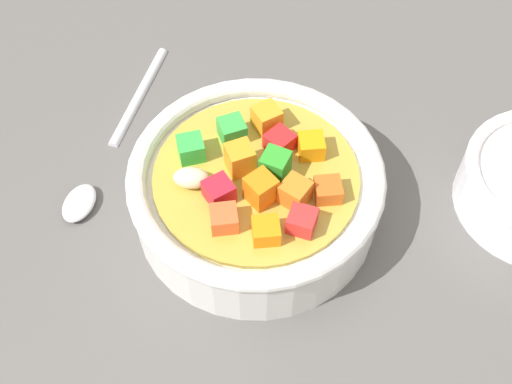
# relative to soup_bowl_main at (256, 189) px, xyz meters

# --- Properties ---
(ground_plane) EXTENTS (1.40, 1.40, 0.02)m
(ground_plane) POSITION_rel_soup_bowl_main_xyz_m (0.00, -0.00, -0.04)
(ground_plane) COLOR #565451
(soup_bowl_main) EXTENTS (0.18, 0.18, 0.07)m
(soup_bowl_main) POSITION_rel_soup_bowl_main_xyz_m (0.00, 0.00, 0.00)
(soup_bowl_main) COLOR white
(soup_bowl_main) RESTS_ON ground_plane
(spoon) EXTENTS (0.15, 0.15, 0.01)m
(spoon) POSITION_rel_soup_bowl_main_xyz_m (0.11, 0.08, -0.03)
(spoon) COLOR silver
(spoon) RESTS_ON ground_plane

